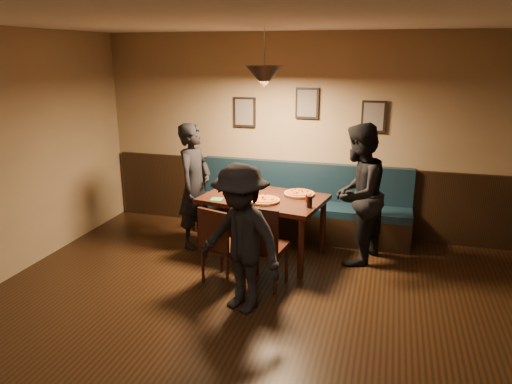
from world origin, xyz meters
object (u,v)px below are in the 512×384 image
diner_front (241,239)px  booth_bench (301,203)px  chair_near_left (224,244)px  soda_glass (310,202)px  chair_near_right (266,245)px  tabasco_bottle (306,198)px  diner_left (195,186)px  diner_right (357,195)px  dining_table (264,226)px

diner_front → booth_bench: bearing=108.9°
booth_bench → chair_near_left: 1.71m
chair_near_left → soda_glass: size_ratio=6.38×
booth_bench → chair_near_left: booth_bench is taller
chair_near_right → soda_glass: chair_near_right is taller
tabasco_bottle → chair_near_right: bearing=-114.0°
diner_left → diner_front: bearing=-136.7°
chair_near_left → chair_near_right: size_ratio=0.94×
booth_bench → diner_right: bearing=-38.4°
chair_near_left → diner_right: bearing=52.4°
booth_bench → dining_table: size_ratio=2.04×
chair_near_right → diner_right: diner_right is taller
diner_left → soda_glass: diner_left is taller
soda_glass → tabasco_bottle: (-0.07, 0.20, -0.02)m
chair_near_right → diner_front: bearing=-93.1°
dining_table → tabasco_bottle: tabasco_bottle is taller
chair_near_left → diner_left: 1.23m
booth_bench → diner_front: diner_front is taller
diner_left → tabasco_bottle: (1.52, -0.16, 0.01)m
tabasco_bottle → diner_right: bearing=20.3°
dining_table → booth_bench: bearing=77.3°
diner_front → diner_right: bearing=80.3°
chair_near_right → chair_near_left: bearing=-167.4°
dining_table → diner_right: 1.24m
chair_near_left → diner_front: diner_front is taller
tabasco_bottle → diner_front: bearing=-108.2°
diner_right → tabasco_bottle: bearing=-52.3°
chair_near_left → tabasco_bottle: (0.79, 0.75, 0.39)m
chair_near_left → chair_near_right: 0.48m
chair_near_right → diner_left: diner_left is taller
diner_left → diner_right: 2.11m
dining_table → diner_left: bearing=-175.8°
chair_near_right → tabasco_bottle: 0.85m
dining_table → chair_near_left: size_ratio=1.63×
diner_right → soda_glass: diner_right is taller
diner_left → diner_front: size_ratio=1.09×
soda_glass → chair_near_right: bearing=-127.5°
diner_front → tabasco_bottle: bearing=96.1°
diner_front → chair_near_right: bearing=103.9°
chair_near_left → diner_right: diner_right is taller
booth_bench → dining_table: bearing=-112.6°
diner_front → tabasco_bottle: (0.42, 1.28, 0.08)m
diner_front → soda_glass: (0.49, 1.08, 0.10)m
dining_table → tabasco_bottle: bearing=3.0°
chair_near_left → soda_glass: 1.10m
booth_bench → diner_front: (-0.20, -2.14, 0.26)m
chair_near_right → soda_glass: 0.74m
diner_right → dining_table: bearing=-65.1°
chair_near_right → booth_bench: bearing=93.9°
dining_table → diner_right: diner_right is taller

